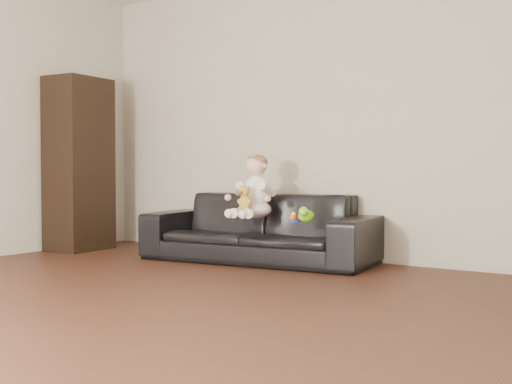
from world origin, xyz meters
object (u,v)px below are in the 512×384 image
Objects in this scene: teddy_bear at (245,199)px; baby at (255,190)px; sofa at (259,228)px; toy_rattle at (293,218)px; toy_blue_disc at (295,221)px; toy_green at (306,216)px; cabinet at (79,164)px.

baby is at bearing 76.27° from teddy_bear.
teddy_bear is (0.05, -0.27, 0.26)m from sofa.
teddy_bear reaches higher than toy_rattle.
toy_blue_disc is (0.45, 0.04, -0.16)m from teddy_bear.
toy_blue_disc is (-0.12, 0.04, -0.04)m from toy_green.
cabinet is 2.45m from toy_rattle.
sofa is 9.62× the size of teddy_bear.
baby is at bearing -78.09° from sofa.
toy_green is (0.58, 0.00, -0.12)m from teddy_bear.
teddy_bear is at bearing -174.81° from toy_blue_disc.
toy_green reaches higher than toy_rattle.
toy_green is at bearing -10.26° from toy_rattle.
teddy_bear is 3.25× the size of toy_rattle.
baby is at bearing 163.62° from toy_rattle.
teddy_bear reaches higher than sofa.
toy_green is at bearing -34.78° from baby.
cabinet is 2.46m from toy_blue_disc.
teddy_bear is (1.96, 0.06, -0.29)m from cabinet.
sofa is at bearing 155.07° from toy_blue_disc.
toy_green is 1.50× the size of toy_blue_disc.
toy_rattle is (0.46, -0.14, -0.21)m from baby.
baby reaches higher than teddy_bear.
cabinet is 11.79× the size of toy_green.
baby is 0.52m from toy_rattle.
toy_rattle is at bearing -2.52° from cabinet.
cabinet is 1.98m from baby.
sofa is 0.35m from baby.
toy_green is at bearing -16.32° from toy_blue_disc.
cabinet is 1.99m from teddy_bear.
baby is 3.75× the size of toy_green.
baby reaches higher than toy_rattle.
toy_blue_disc is at bearing 163.68° from toy_green.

